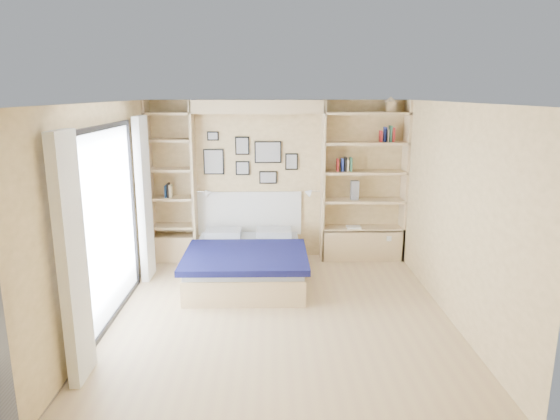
{
  "coord_description": "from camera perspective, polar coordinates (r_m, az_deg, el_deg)",
  "views": [
    {
      "loc": [
        -0.1,
        -5.56,
        2.6
      ],
      "look_at": [
        0.01,
        0.9,
        1.08
      ],
      "focal_mm": 32.0,
      "sensor_mm": 36.0,
      "label": 1
    }
  ],
  "objects": [
    {
      "name": "room_shell",
      "position": [
        7.25,
        -3.26,
        1.08
      ],
      "size": [
        4.5,
        4.5,
        4.5
      ],
      "color": "#E5C388",
      "rests_on": "ground"
    },
    {
      "name": "deck_chair",
      "position": [
        7.71,
        -27.94,
        -5.16
      ],
      "size": [
        0.56,
        0.83,
        0.78
      ],
      "rotation": [
        0.0,
        0.0,
        0.13
      ],
      "color": "tan",
      "rests_on": "ground"
    },
    {
      "name": "ground",
      "position": [
        6.14,
        0.01,
        -11.84
      ],
      "size": [
        4.5,
        4.5,
        0.0
      ],
      "primitive_type": "plane",
      "color": "tan",
      "rests_on": "ground"
    },
    {
      "name": "bed",
      "position": [
        7.13,
        -3.8,
        -5.89
      ],
      "size": [
        1.65,
        2.1,
        1.07
      ],
      "color": "beige",
      "rests_on": "ground"
    },
    {
      "name": "photo_gallery",
      "position": [
        7.85,
        -3.6,
        5.92
      ],
      "size": [
        1.48,
        0.02,
        0.82
      ],
      "color": "black",
      "rests_on": "ground"
    },
    {
      "name": "reading_lamps",
      "position": [
        7.71,
        -2.49,
        2.01
      ],
      "size": [
        1.92,
        0.12,
        0.15
      ],
      "color": "silver",
      "rests_on": "ground"
    },
    {
      "name": "shelf_decor",
      "position": [
        7.77,
        7.79,
        6.41
      ],
      "size": [
        3.55,
        0.23,
        2.03
      ],
      "color": "#A51E1E",
      "rests_on": "ground"
    }
  ]
}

